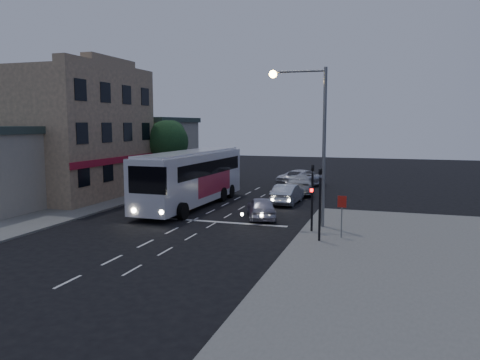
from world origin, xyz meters
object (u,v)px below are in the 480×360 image
(car_suv, at_px, (261,208))
(traffic_signal_main, at_px, (312,190))
(car_sedan_b, at_px, (299,184))
(streetlight, at_px, (313,128))
(car_sedan_a, at_px, (287,194))
(traffic_signal_side, at_px, (320,196))
(tour_bus, at_px, (192,177))
(car_sedan_c, at_px, (303,178))
(regulatory_sign, at_px, (342,210))
(street_tree, at_px, (167,140))

(car_suv, xyz_separation_m, traffic_signal_main, (3.68, -3.02, 1.72))
(car_suv, bearing_deg, car_sedan_b, -111.47)
(car_suv, relative_size, streetlight, 0.46)
(traffic_signal_main, bearing_deg, streetlight, 100.20)
(traffic_signal_main, bearing_deg, car_sedan_b, 103.38)
(car_sedan_a, height_order, streetlight, streetlight)
(car_suv, bearing_deg, traffic_signal_side, 111.32)
(car_suv, bearing_deg, tour_bus, -44.47)
(car_sedan_c, relative_size, regulatory_sign, 2.70)
(car_sedan_c, bearing_deg, traffic_signal_main, 120.12)
(car_suv, xyz_separation_m, traffic_signal_side, (4.38, -5.00, 1.72))
(regulatory_sign, bearing_deg, tour_bus, 149.20)
(car_sedan_b, bearing_deg, streetlight, 91.81)
(traffic_signal_side, bearing_deg, street_tree, 135.50)
(traffic_signal_side, height_order, street_tree, street_tree)
(tour_bus, bearing_deg, regulatory_sign, -28.96)
(car_sedan_a, distance_m, traffic_signal_main, 9.67)
(car_suv, bearing_deg, car_sedan_c, -109.26)
(tour_bus, bearing_deg, car_sedan_a, 28.55)
(car_sedan_c, height_order, traffic_signal_main, traffic_signal_main)
(street_tree, bearing_deg, traffic_signal_main, -42.03)
(car_sedan_a, relative_size, traffic_signal_main, 1.10)
(tour_bus, relative_size, regulatory_sign, 6.01)
(car_sedan_b, xyz_separation_m, traffic_signal_main, (3.38, -14.19, 1.60))
(regulatory_sign, bearing_deg, car_sedan_b, 108.46)
(car_suv, xyz_separation_m, streetlight, (3.43, -1.60, 5.03))
(car_sedan_b, height_order, traffic_signal_main, traffic_signal_main)
(car_sedan_c, distance_m, traffic_signal_side, 21.35)
(car_sedan_a, xyz_separation_m, car_sedan_c, (-0.61, 9.86, 0.08))
(car_sedan_a, bearing_deg, car_sedan_b, -86.66)
(traffic_signal_main, distance_m, streetlight, 3.61)
(tour_bus, relative_size, car_sedan_b, 2.33)
(car_sedan_a, relative_size, traffic_signal_side, 1.10)
(tour_bus, xyz_separation_m, streetlight, (9.38, -4.32, 3.55))
(streetlight, bearing_deg, regulatory_sign, -51.25)
(car_sedan_a, bearing_deg, streetlight, 113.54)
(traffic_signal_side, height_order, streetlight, streetlight)
(car_suv, distance_m, regulatory_sign, 6.79)
(car_suv, height_order, regulatory_sign, regulatory_sign)
(traffic_signal_side, relative_size, streetlight, 0.46)
(regulatory_sign, xyz_separation_m, streetlight, (-1.96, 2.44, 4.14))
(car_sedan_a, height_order, traffic_signal_side, traffic_signal_side)
(car_sedan_c, bearing_deg, car_sedan_a, 112.09)
(car_suv, bearing_deg, traffic_signal_main, 120.71)
(streetlight, bearing_deg, car_sedan_c, 101.70)
(traffic_signal_side, bearing_deg, car_sedan_c, 102.37)
(car_sedan_a, xyz_separation_m, streetlight, (2.99, -7.54, 4.99))
(traffic_signal_main, xyz_separation_m, traffic_signal_side, (0.70, -1.98, 0.00))
(regulatory_sign, height_order, street_tree, street_tree)
(car_sedan_c, bearing_deg, car_sedan_b, 114.48)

